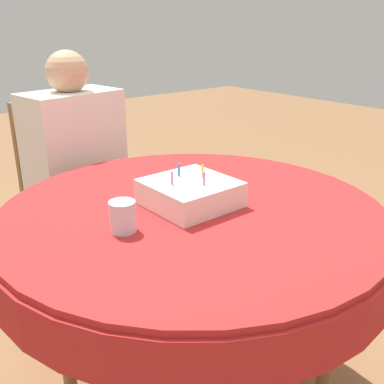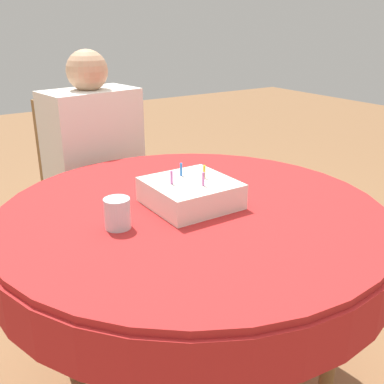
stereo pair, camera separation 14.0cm
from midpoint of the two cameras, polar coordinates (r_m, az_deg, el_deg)
dining_table at (r=1.45m, az=-2.73°, el=-5.20°), size 1.23×1.23×0.77m
chair at (r=2.26m, az=-16.94°, el=-0.37°), size 0.46×0.46×0.98m
person at (r=2.12m, az=-16.15°, el=4.01°), size 0.44×0.38×1.20m
birthday_cake at (r=1.41m, az=-3.08°, el=-0.18°), size 0.25×0.25×0.12m
drinking_glass at (r=1.26m, az=-11.96°, el=-3.12°), size 0.07×0.07×0.09m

